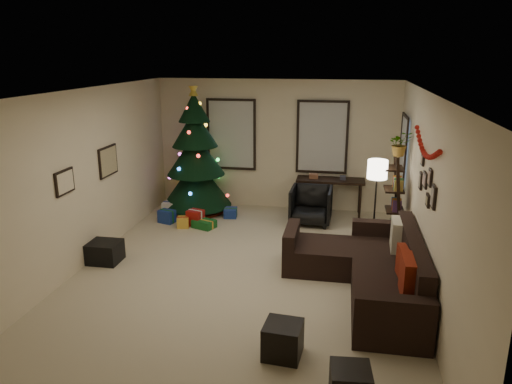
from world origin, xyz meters
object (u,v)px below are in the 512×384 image
sofa (370,271)px  christmas_tree (196,159)px  bookshelf (396,204)px  desk (330,183)px  desk_chair (311,205)px

sofa → christmas_tree: bearing=138.9°
sofa → bookshelf: bookshelf is taller
sofa → desk: 3.37m
desk → sofa: bearing=-78.3°
desk → christmas_tree: bearing=-173.8°
bookshelf → desk: bearing=124.6°
sofa → bookshelf: 1.77m
bookshelf → sofa: bearing=-105.7°
sofa → bookshelf: bearing=74.3°
christmas_tree → bookshelf: 4.12m
christmas_tree → desk_chair: christmas_tree is taller
desk → bookshelf: 2.01m
sofa → desk: sofa is taller
desk → bookshelf: bookshelf is taller
sofa → desk_chair: bearing=111.2°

